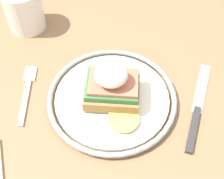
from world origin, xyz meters
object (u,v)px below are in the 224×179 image
(cup, at_px, (24,9))
(sandwich, at_px, (112,86))
(plate, at_px, (112,98))
(fork, at_px, (27,91))
(knife, at_px, (197,112))

(cup, bearing_deg, sandwich, -43.14)
(plate, height_order, sandwich, sandwich)
(plate, distance_m, sandwich, 0.04)
(plate, distance_m, fork, 0.16)
(plate, bearing_deg, sandwich, -41.60)
(knife, xyz_separation_m, cup, (-0.36, 0.21, 0.05))
(plate, xyz_separation_m, fork, (-0.16, 0.01, -0.01))
(plate, xyz_separation_m, cup, (-0.20, 0.19, 0.04))
(knife, relative_size, cup, 2.14)
(fork, bearing_deg, plate, -2.96)
(sandwich, bearing_deg, plate, 138.40)
(sandwich, height_order, fork, sandwich)
(sandwich, relative_size, knife, 0.57)
(knife, bearing_deg, cup, 150.10)
(fork, xyz_separation_m, knife, (0.32, -0.02, 0.00))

